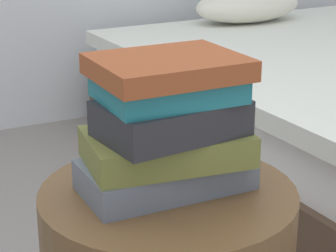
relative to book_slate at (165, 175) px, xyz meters
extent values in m
ellipsoid|color=silver|center=(1.28, 1.65, -0.02)|extent=(0.57, 0.30, 0.16)
cube|color=slate|center=(0.00, 0.00, 0.00)|extent=(0.30, 0.16, 0.06)
cube|color=olive|center=(0.00, 0.00, 0.05)|extent=(0.30, 0.21, 0.05)
cube|color=#28282D|center=(0.00, -0.02, 0.11)|extent=(0.25, 0.18, 0.06)
cube|color=#1E727F|center=(0.00, -0.01, 0.16)|extent=(0.23, 0.18, 0.04)
cube|color=#994723|center=(0.00, -0.01, 0.20)|extent=(0.25, 0.19, 0.04)
camera|label=1|loc=(-0.48, -0.95, 0.47)|focal=69.42mm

